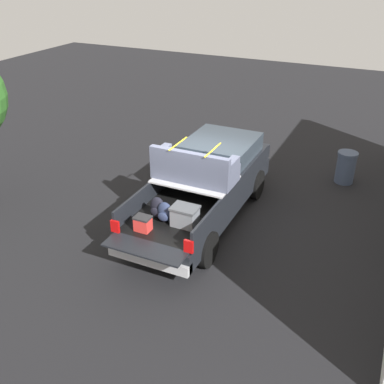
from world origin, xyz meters
name	(u,v)px	position (x,y,z in m)	size (l,w,h in m)	color
ground_plane	(202,219)	(0.00, 0.00, 0.00)	(40.00, 40.00, 0.00)	black
pickup_truck	(208,181)	(0.35, 0.00, 0.96)	(6.05, 2.06, 2.23)	black
trash_can	(346,167)	(3.87, -3.04, 0.50)	(0.60, 0.60, 0.98)	#3F4C66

